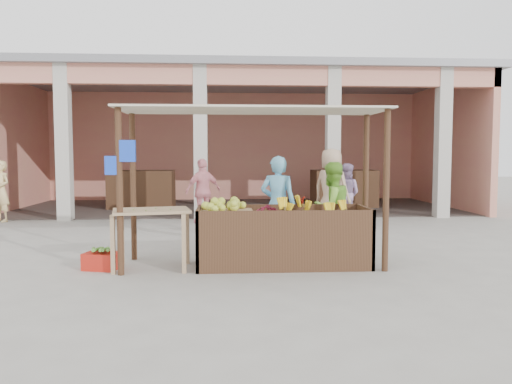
{
  "coord_description": "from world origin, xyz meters",
  "views": [
    {
      "loc": [
        -0.39,
        -7.5,
        1.7
      ],
      "look_at": [
        0.17,
        1.2,
        1.05
      ],
      "focal_mm": 35.0,
      "sensor_mm": 36.0,
      "label": 1
    }
  ],
  "objects": [
    {
      "name": "banana_heap",
      "position": [
        0.99,
        0.05,
        0.91
      ],
      "size": [
        1.17,
        0.64,
        0.21
      ],
      "primitive_type": null,
      "color": "yellow",
      "rests_on": "fruit_stall"
    },
    {
      "name": "papaya_pile",
      "position": [
        -1.47,
        -0.08,
        0.99
      ],
      "size": [
        0.68,
        0.39,
        0.19
      ],
      "primitive_type": null,
      "color": "#538F2E",
      "rests_on": "side_table"
    },
    {
      "name": "motorcycle",
      "position": [
        0.71,
        2.28,
        0.45
      ],
      "size": [
        1.12,
        1.84,
        0.91
      ],
      "primitive_type": "imported",
      "rotation": [
        0.0,
        0.0,
        1.25
      ],
      "color": "#921306",
      "rests_on": "ground"
    },
    {
      "name": "ground",
      "position": [
        0.0,
        0.0,
        0.0
      ],
      "size": [
        60.0,
        60.0,
        0.0
      ],
      "primitive_type": "plane",
      "color": "gray",
      "rests_on": "ground"
    },
    {
      "name": "plantain_bundle",
      "position": [
        -2.21,
        -0.08,
        0.29
      ],
      "size": [
        0.39,
        0.28,
        0.08
      ],
      "primitive_type": null,
      "color": "#579435",
      "rests_on": "red_crate"
    },
    {
      "name": "melon_tray",
      "position": [
        -0.36,
        -0.03,
        0.9
      ],
      "size": [
        0.8,
        0.7,
        0.21
      ],
      "color": "#95714D",
      "rests_on": "fruit_stall"
    },
    {
      "name": "shopper_c",
      "position": [
        2.09,
        3.88,
        1.02
      ],
      "size": [
        1.16,
        1.13,
        2.04
      ],
      "primitive_type": "imported",
      "rotation": [
        0.0,
        0.0,
        2.41
      ],
      "color": "tan",
      "rests_on": "ground"
    },
    {
      "name": "stall_awning",
      "position": [
        -0.01,
        0.06,
        1.98
      ],
      "size": [
        4.09,
        1.35,
        2.39
      ],
      "color": "#492F1D",
      "rests_on": "ground"
    },
    {
      "name": "produce_sacks",
      "position": [
        3.0,
        5.27,
        0.32
      ],
      "size": [
        0.84,
        0.79,
        0.64
      ],
      "color": "maroon",
      "rests_on": "ground"
    },
    {
      "name": "red_crate",
      "position": [
        -2.21,
        -0.08,
        0.13
      ],
      "size": [
        0.56,
        0.46,
        0.25
      ],
      "primitive_type": "cube",
      "rotation": [
        0.0,
        0.0,
        -0.25
      ],
      "color": "red",
      "rests_on": "ground"
    },
    {
      "name": "fruit_stall",
      "position": [
        0.5,
        0.0,
        0.4
      ],
      "size": [
        2.6,
        0.95,
        0.8
      ],
      "primitive_type": "cube",
      "color": "#492F1D",
      "rests_on": "ground"
    },
    {
      "name": "side_table",
      "position": [
        -1.47,
        -0.08,
        0.75
      ],
      "size": [
        1.23,
        0.94,
        0.89
      ],
      "rotation": [
        0.0,
        0.0,
        0.2
      ],
      "color": "tan",
      "rests_on": "ground"
    },
    {
      "name": "vendor_green",
      "position": [
        1.43,
        0.84,
        0.83
      ],
      "size": [
        0.92,
        0.78,
        1.66
      ],
      "primitive_type": "imported",
      "rotation": [
        0.0,
        0.0,
        3.63
      ],
      "color": "#80C93C",
      "rests_on": "ground"
    },
    {
      "name": "vendor_blue",
      "position": [
        0.54,
        1.03,
        0.9
      ],
      "size": [
        0.79,
        0.67,
        1.79
      ],
      "primitive_type": "imported",
      "rotation": [
        0.0,
        0.0,
        2.84
      ],
      "color": "#68BCE8",
      "rests_on": "ground"
    },
    {
      "name": "shopper_b",
      "position": [
        -0.91,
        4.88,
        0.86
      ],
      "size": [
        1.14,
        0.96,
        1.71
      ],
      "primitive_type": "imported",
      "rotation": [
        0.0,
        0.0,
        3.66
      ],
      "color": "pink",
      "rests_on": "ground"
    },
    {
      "name": "shopper_e",
      "position": [
        -6.03,
        5.47,
        0.81
      ],
      "size": [
        0.75,
        0.71,
        1.62
      ],
      "primitive_type": "imported",
      "rotation": [
        0.0,
        0.0,
        -0.57
      ],
      "color": "#E4C07A",
      "rests_on": "ground"
    },
    {
      "name": "market_building",
      "position": [
        0.05,
        8.93,
        2.7
      ],
      "size": [
        14.4,
        6.4,
        4.2
      ],
      "color": "tan",
      "rests_on": "ground"
    },
    {
      "name": "shopper_f",
      "position": [
        2.58,
        4.48,
        0.81
      ],
      "size": [
        0.92,
        0.8,
        1.63
      ],
      "primitive_type": "imported",
      "rotation": [
        0.0,
        0.0,
        2.59
      ],
      "color": "#9B7EA7",
      "rests_on": "ground"
    },
    {
      "name": "berry_heap",
      "position": [
        0.27,
        0.05,
        0.86
      ],
      "size": [
        0.41,
        0.33,
        0.13
      ],
      "primitive_type": "ellipsoid",
      "color": "maroon",
      "rests_on": "fruit_stall"
    }
  ]
}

